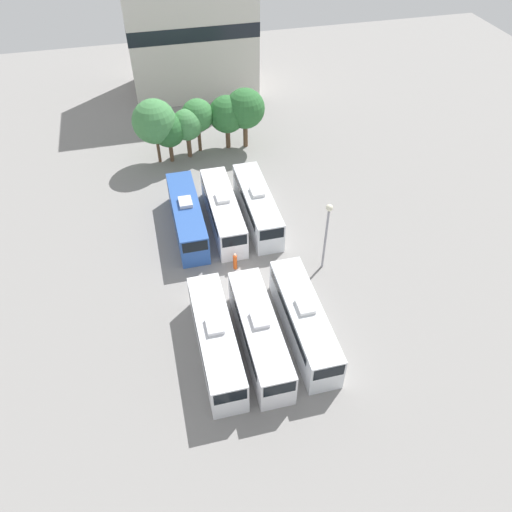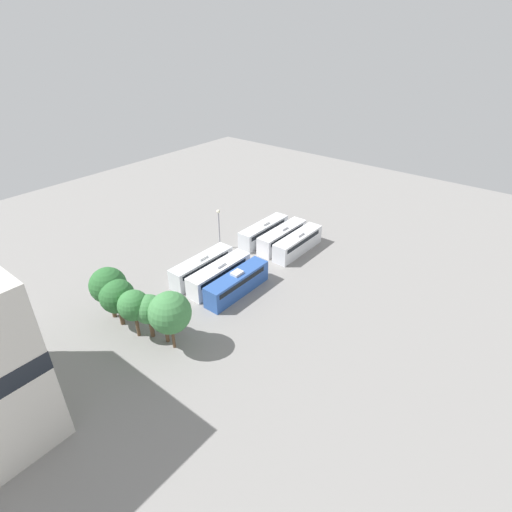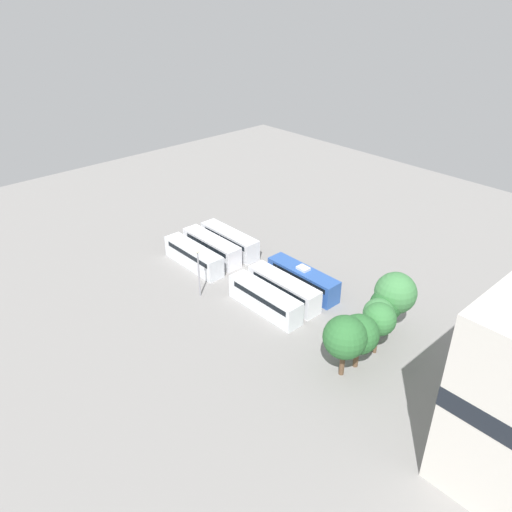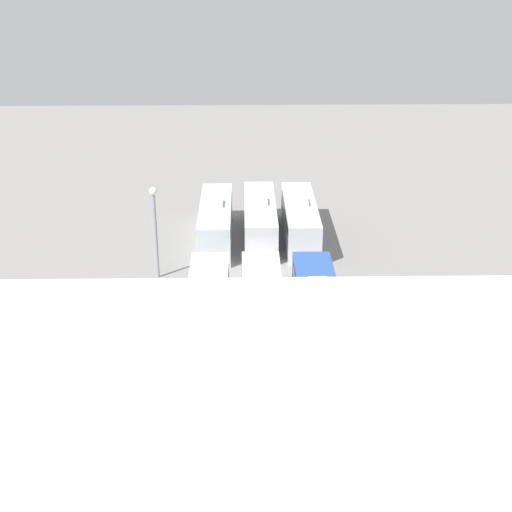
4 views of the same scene
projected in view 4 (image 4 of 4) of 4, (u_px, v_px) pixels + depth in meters
ground_plane at (260, 279)px, 52.27m from camera, size 117.68×117.68×0.00m
bus_0 at (300, 220)px, 58.40m from camera, size 2.59×10.86×3.48m
bus_1 at (260, 219)px, 58.53m from camera, size 2.59×10.86×3.48m
bus_2 at (216, 221)px, 58.08m from camera, size 2.59×10.86×3.48m
bus_3 at (318, 307)px, 44.61m from camera, size 2.59×10.86×3.48m
bus_4 at (262, 307)px, 44.65m from camera, size 2.59×10.86×3.48m
bus_5 at (208, 308)px, 44.49m from camera, size 2.59×10.86×3.48m
worker_person at (263, 276)px, 50.81m from camera, size 0.36×0.36×1.77m
light_pole at (155, 216)px, 50.56m from camera, size 0.60×0.60×6.96m
tree_0 at (381, 378)px, 31.56m from camera, size 4.84×4.84×7.49m
tree_1 at (348, 398)px, 32.19m from camera, size 3.73×3.73×5.79m
tree_2 at (302, 403)px, 31.63m from camera, size 3.50×3.50×5.81m
tree_3 at (272, 408)px, 30.50m from camera, size 3.68×3.68×6.38m
tree_4 at (193, 413)px, 30.61m from camera, size 4.26×4.26×6.40m
tree_5 at (144, 399)px, 30.56m from camera, size 4.55×4.55×7.12m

